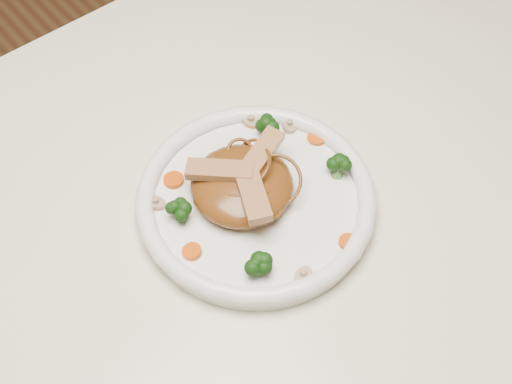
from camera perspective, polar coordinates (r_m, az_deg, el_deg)
table at (r=0.86m, az=-4.35°, el=-8.81°), size 1.20×0.80×0.75m
plate at (r=0.80m, az=0.00°, el=-0.92°), size 0.29×0.29×0.02m
noodle_mound at (r=0.78m, az=-1.10°, el=0.52°), size 0.14×0.14×0.04m
chicken_a at (r=0.78m, az=0.39°, el=3.00°), size 0.07×0.04×0.01m
chicken_b at (r=0.77m, az=-2.80°, el=1.67°), size 0.07×0.07×0.01m
chicken_c at (r=0.75m, az=-0.32°, el=0.07°), size 0.06×0.08×0.01m
broccoli_0 at (r=0.84m, az=1.03°, el=5.16°), size 0.03×0.03×0.03m
broccoli_1 at (r=0.77m, az=-5.87°, el=-1.40°), size 0.02×0.02×0.03m
broccoli_2 at (r=0.73m, az=0.08°, el=-5.52°), size 0.03×0.03×0.03m
broccoli_3 at (r=0.80m, az=6.36°, el=1.97°), size 0.03×0.03×0.03m
carrot_0 at (r=0.86m, az=-0.22°, el=5.50°), size 0.03×0.03×0.00m
carrot_1 at (r=0.76m, az=-4.97°, el=-4.59°), size 0.02×0.02×0.00m
carrot_2 at (r=0.84m, az=4.72°, el=4.22°), size 0.03×0.03×0.00m
carrot_3 at (r=0.81m, az=-6.37°, el=0.95°), size 0.03×0.03×0.00m
carrot_4 at (r=0.76m, az=7.13°, el=-3.84°), size 0.02×0.02×0.00m
mushroom_0 at (r=0.74m, az=3.66°, el=-6.42°), size 0.02×0.02×0.01m
mushroom_1 at (r=0.85m, az=2.59°, el=5.16°), size 0.03×0.03×0.01m
mushroom_2 at (r=0.79m, az=-7.73°, el=-0.84°), size 0.03×0.03×0.01m
mushroom_3 at (r=0.86m, az=-0.40°, el=5.51°), size 0.03×0.03×0.01m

